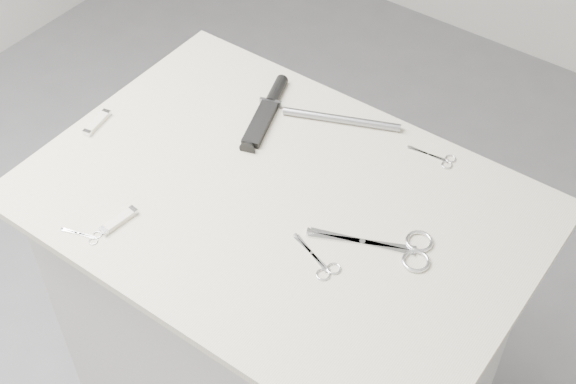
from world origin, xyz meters
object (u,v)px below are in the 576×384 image
Objects in this scene: large_shears at (398,248)px; pocket_knife_b at (119,221)px; tiny_scissors at (86,236)px; embroidery_scissors_a at (321,263)px; embroidery_scissors_b at (439,158)px; plinth at (282,333)px; sheathed_knife at (268,108)px; metal_rail at (341,119)px; pocket_knife_a at (97,123)px.

pocket_knife_b is at bearing -173.55° from large_shears.
embroidery_scissors_a is at bearing 9.53° from tiny_scissors.
embroidery_scissors_b is 0.73m from tiny_scissors.
large_shears reaches higher than tiny_scissors.
large_shears reaches higher than plinth.
sheathed_knife reaches higher than metal_rail.
embroidery_scissors_a is 0.61m from pocket_knife_a.
embroidery_scissors_a is 0.46× the size of metal_rail.
embroidery_scissors_b is 0.67m from pocket_knife_b.
sheathed_knife is 0.43m from pocket_knife_b.
embroidery_scissors_b is 0.23m from metal_rail.
large_shears is 0.15m from embroidery_scissors_a.
embroidery_scissors_b is 0.40× the size of metal_rail.
embroidery_scissors_b and tiny_scissors have the same top height.
sheathed_knife is at bearing 132.15° from plinth.
metal_rail reaches higher than embroidery_scissors_a.
pocket_knife_b is (-0.42, -0.52, 0.00)m from embroidery_scissors_b.
pocket_knife_a is (-0.46, -0.05, 0.48)m from plinth.
large_shears is (0.25, 0.03, 0.47)m from plinth.
large_shears is at bearing 69.51° from embroidery_scissors_a.
plinth is 0.55m from sheathed_knife.
embroidery_scissors_b is 0.45× the size of sheathed_knife.
large_shears is 2.25× the size of embroidery_scissors_b.
pocket_knife_a is (-0.27, -0.25, -0.00)m from sheathed_knife.
embroidery_scissors_b is (-0.05, 0.26, -0.00)m from large_shears.
sheathed_knife is at bearing -57.73° from pocket_knife_a.
pocket_knife_b is (-0.47, -0.26, 0.00)m from large_shears.
large_shears is 1.02× the size of sheathed_knife.
embroidery_scissors_a is at bearing -62.12° from metal_rail.
embroidery_scissors_b is (0.20, 0.29, 0.47)m from plinth.
tiny_scissors is at bearing -129.99° from plinth.
embroidery_scissors_a is at bearing -61.89° from pocket_knife_b.
pocket_knife_b is (0.24, -0.18, 0.00)m from pocket_knife_a.
tiny_scissors is 0.60m from metal_rail.
sheathed_knife is (0.06, 0.49, 0.01)m from tiny_scissors.
embroidery_scissors_a is 1.42× the size of pocket_knife_b.
large_shears is at bearing -130.28° from sheathed_knife.
embroidery_scissors_b is at bearing 79.25° from large_shears.
large_shears is 2.76× the size of pocket_knife_a.
sheathed_knife reaches higher than large_shears.
plinth is at bearing 32.27° from tiny_scissors.
sheathed_knife is 0.17m from metal_rail.
plinth is at bearing 164.13° from large_shears.
metal_rail reaches higher than pocket_knife_b.
large_shears is 0.47m from sheathed_knife.
pocket_knife_a is at bearing -163.69° from embroidery_scissors_a.
pocket_knife_a is at bearing -173.54° from plinth.
embroidery_scissors_b is (0.04, 0.38, -0.00)m from embroidery_scissors_a.
pocket_knife_b is (-0.37, -0.14, 0.00)m from embroidery_scissors_a.
metal_rail reaches higher than pocket_knife_a.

